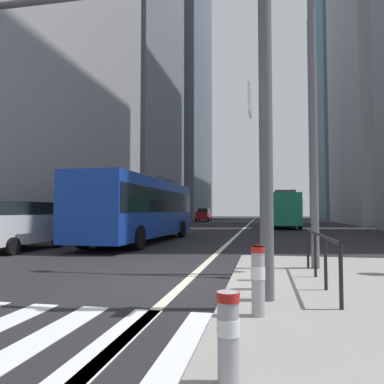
% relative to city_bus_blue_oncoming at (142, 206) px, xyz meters
% --- Properties ---
extents(ground_plane, '(160.00, 160.00, 0.00)m').
position_rel_city_bus_blue_oncoming_xyz_m(ground_plane, '(4.39, 10.12, -1.84)').
color(ground_plane, black).
extents(crosswalk_stripes, '(7.65, 3.20, 0.01)m').
position_rel_city_bus_blue_oncoming_xyz_m(crosswalk_stripes, '(3.39, -13.88, -1.83)').
color(crosswalk_stripes, silver).
rests_on(crosswalk_stripes, ground).
extents(lane_centre_line, '(0.20, 80.00, 0.01)m').
position_rel_city_bus_blue_oncoming_xyz_m(lane_centre_line, '(4.39, 20.12, -1.83)').
color(lane_centre_line, beige).
rests_on(lane_centre_line, ground).
extents(office_tower_left_mid, '(11.53, 18.99, 51.55)m').
position_rel_city_bus_blue_oncoming_xyz_m(office_tower_left_mid, '(-11.61, 27.72, 23.94)').
color(office_tower_left_mid, slate).
rests_on(office_tower_left_mid, ground).
extents(office_tower_left_far, '(13.21, 22.11, 51.31)m').
position_rel_city_bus_blue_oncoming_xyz_m(office_tower_left_far, '(-11.61, 52.22, 23.82)').
color(office_tower_left_far, slate).
rests_on(office_tower_left_far, ground).
extents(office_tower_right_far, '(10.81, 21.22, 44.00)m').
position_rel_city_bus_blue_oncoming_xyz_m(office_tower_right_far, '(21.39, 54.57, 20.16)').
color(office_tower_right_far, slate).
rests_on(office_tower_right_far, ground).
extents(city_bus_blue_oncoming, '(2.84, 11.71, 3.40)m').
position_rel_city_bus_blue_oncoming_xyz_m(city_bus_blue_oncoming, '(0.00, 0.00, 0.00)').
color(city_bus_blue_oncoming, '#14389E').
rests_on(city_bus_blue_oncoming, ground).
extents(sedan_white_oncoming, '(2.09, 4.32, 1.94)m').
position_rel_city_bus_blue_oncoming_xyz_m(sedan_white_oncoming, '(-3.58, -4.77, -0.85)').
color(sedan_white_oncoming, silver).
rests_on(sedan_white_oncoming, ground).
extents(city_bus_red_receding, '(2.87, 11.04, 3.40)m').
position_rel_city_bus_blue_oncoming_xyz_m(city_bus_red_receding, '(8.06, 18.24, -0.00)').
color(city_bus_red_receding, '#198456').
rests_on(city_bus_red_receding, ground).
extents(car_oncoming_mid, '(2.09, 4.06, 1.94)m').
position_rel_city_bus_blue_oncoming_xyz_m(car_oncoming_mid, '(-2.70, 36.77, -0.85)').
color(car_oncoming_mid, maroon).
rests_on(car_oncoming_mid, ground).
extents(car_receding_near, '(2.10, 4.50, 1.94)m').
position_rel_city_bus_blue_oncoming_xyz_m(car_receding_near, '(8.77, 28.72, -0.85)').
color(car_receding_near, black).
rests_on(car_receding_near, ground).
extents(traffic_signal_gantry, '(5.61, 0.65, 6.00)m').
position_rel_city_bus_blue_oncoming_xyz_m(traffic_signal_gantry, '(4.30, -11.89, 2.25)').
color(traffic_signal_gantry, '#515156').
rests_on(traffic_signal_gantry, median_island).
extents(street_lamp_post, '(5.50, 0.32, 8.00)m').
position_rel_city_bus_blue_oncoming_xyz_m(street_lamp_post, '(7.35, -8.31, 3.45)').
color(street_lamp_post, '#56565B').
rests_on(street_lamp_post, median_island).
extents(bollard_front, '(0.20, 0.20, 0.76)m').
position_rel_city_bus_blue_oncoming_xyz_m(bollard_front, '(5.79, -14.88, -1.26)').
color(bollard_front, '#99999E').
rests_on(bollard_front, median_island).
extents(bollard_left, '(0.20, 0.20, 0.94)m').
position_rel_city_bus_blue_oncoming_xyz_m(bollard_left, '(6.01, -12.81, -1.17)').
color(bollard_left, '#99999E').
rests_on(bollard_left, median_island).
extents(bollard_right, '(0.20, 0.20, 0.83)m').
position_rel_city_bus_blue_oncoming_xyz_m(bollard_right, '(6.04, -11.06, -1.22)').
color(bollard_right, '#99999E').
rests_on(bollard_right, median_island).
extents(bollard_back, '(0.20, 0.20, 0.75)m').
position_rel_city_bus_blue_oncoming_xyz_m(bollard_back, '(6.05, -10.17, -1.27)').
color(bollard_back, '#99999E').
rests_on(bollard_back, median_island).
extents(pedestrian_railing, '(0.06, 4.09, 0.98)m').
position_rel_city_bus_blue_oncoming_xyz_m(pedestrian_railing, '(7.19, -10.23, -0.97)').
color(pedestrian_railing, black).
rests_on(pedestrian_railing, median_island).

